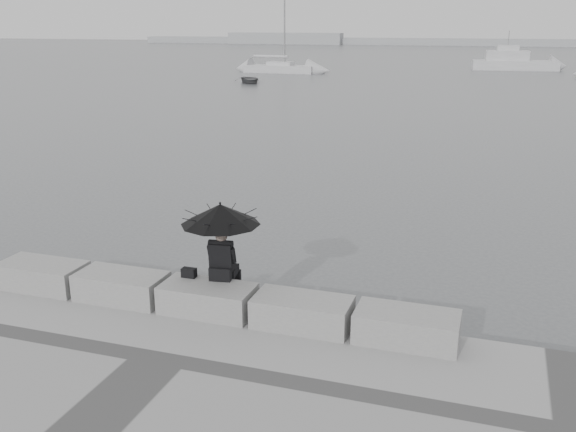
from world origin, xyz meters
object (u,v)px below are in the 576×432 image
(seated_person, at_px, (220,222))
(dinghy, at_px, (249,80))
(sailboat_left, at_px, (280,68))
(motor_cruiser, at_px, (515,62))

(seated_person, xyz_separation_m, dinghy, (-17.70, 45.87, -1.74))
(sailboat_left, height_order, motor_cruiser, sailboat_left)
(seated_person, height_order, motor_cruiser, motor_cruiser)
(seated_person, bearing_deg, dinghy, 102.31)
(sailboat_left, xyz_separation_m, dinghy, (1.44, -12.87, -0.22))
(motor_cruiser, bearing_deg, sailboat_left, -158.83)
(sailboat_left, xyz_separation_m, motor_cruiser, (24.52, 12.43, 0.37))
(seated_person, xyz_separation_m, motor_cruiser, (5.38, 71.18, -1.15))
(sailboat_left, distance_m, dinghy, 12.95)
(seated_person, distance_m, sailboat_left, 61.80)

